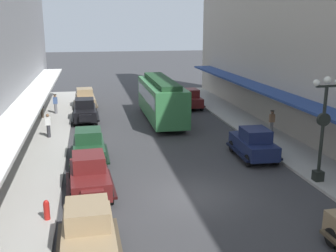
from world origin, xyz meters
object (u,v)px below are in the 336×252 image
parked_car_0 (89,174)px  fire_hydrant (47,210)px  lamp_post_with_clock (323,125)px  parked_car_3 (85,110)px  parked_car_5 (88,232)px  parked_car_7 (89,146)px  pedestrian_0 (55,104)px  pedestrian_1 (48,125)px  parked_car_2 (85,98)px  parked_car_4 (189,98)px  streetcar (161,98)px  pedestrian_2 (272,122)px  pedestrian_3 (42,107)px  parked_car_1 (254,143)px

parked_car_0 → fire_hydrant: 3.09m
lamp_post_with_clock → parked_car_3: bearing=126.4°
parked_car_0 → parked_car_5: bearing=-90.8°
parked_car_7 → pedestrian_0: size_ratio=2.56×
lamp_post_with_clock → pedestrian_1: 17.48m
parked_car_0 → parked_car_2: 19.74m
parked_car_4 → streetcar: size_ratio=0.45×
parked_car_3 → lamp_post_with_clock: (11.29, -15.34, 2.04)m
lamp_post_with_clock → streetcar: bearing=110.0°
streetcar → pedestrian_0: size_ratio=5.75×
pedestrian_1 → pedestrian_2: size_ratio=0.98×
lamp_post_with_clock → pedestrian_0: 22.96m
parked_car_3 → streetcar: streetcar is taller
fire_hydrant → pedestrian_0: size_ratio=0.49×
pedestrian_1 → parked_car_0: bearing=-74.6°
parked_car_2 → parked_car_3: (0.01, -5.38, 0.00)m
pedestrian_1 → pedestrian_3: 6.24m
parked_car_4 → parked_car_5: (-9.35, -23.25, 0.00)m
parked_car_0 → lamp_post_with_clock: lamp_post_with_clock is taller
parked_car_4 → fire_hydrant: 23.20m
parked_car_2 → parked_car_7: same height
pedestrian_2 → parked_car_5: bearing=-134.6°
parked_car_1 → parked_car_3: same height
parked_car_1 → parked_car_2: size_ratio=1.00×
parked_car_0 → fire_hydrant: size_ratio=5.27×
parked_car_1 → parked_car_7: same height
pedestrian_0 → pedestrian_2: same height
fire_hydrant → parked_car_4: bearing=61.8°
parked_car_2 → parked_car_3: same height
parked_car_3 → parked_car_0: bearing=-89.1°
parked_car_2 → pedestrian_0: parked_car_2 is taller
pedestrian_1 → fire_hydrant: bearing=-85.5°
pedestrian_0 → pedestrian_2: bearing=-32.4°
pedestrian_1 → parked_car_2: bearing=76.5°
parked_car_7 → streetcar: 10.67m
parked_car_5 → streetcar: streetcar is taller
parked_car_7 → parked_car_2: bearing=90.9°
parked_car_1 → lamp_post_with_clock: 4.98m
streetcar → lamp_post_with_clock: lamp_post_with_clock is taller
parked_car_0 → parked_car_5: (-0.08, -5.36, 0.00)m
streetcar → parked_car_7: bearing=-123.2°
parked_car_1 → pedestrian_3: 18.19m
parked_car_5 → lamp_post_with_clock: bearing=21.5°
streetcar → pedestrian_0: bearing=155.7°
parked_car_0 → pedestrian_1: bearing=105.4°
streetcar → pedestrian_1: bearing=-156.2°
parked_car_4 → pedestrian_2: size_ratio=2.58×
parked_car_1 → pedestrian_2: parked_car_1 is taller
pedestrian_0 → pedestrian_1: bearing=-89.5°
parked_car_7 → pedestrian_3: (-3.72, 11.30, 0.07)m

